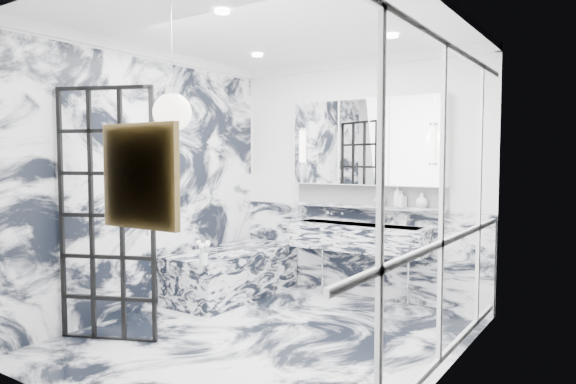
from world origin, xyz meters
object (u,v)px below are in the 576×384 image
Objects in this scene: crittall_door at (107,215)px; bathtub at (233,273)px; mirror_cabinet at (366,142)px; trough_sink at (359,237)px.

bathtub is at bearing 67.21° from crittall_door.
trough_sink is at bearing -90.00° from mirror_cabinet.
mirror_cabinet is at bearing 90.00° from trough_sink.
mirror_cabinet reaches higher than bathtub.
mirror_cabinet is 1.15× the size of bathtub.
bathtub is (-1.32, -0.83, -1.54)m from mirror_cabinet.
mirror_cabinet is at bearing 32.06° from bathtub.
crittall_door is at bearing -88.80° from bathtub.
crittall_door reaches higher than trough_sink.
crittall_door is 1.40× the size of trough_sink.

